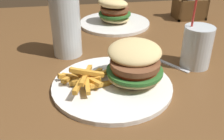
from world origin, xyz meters
The scene contains 7 objects.
dining_table centered at (0.00, 0.00, 0.62)m, with size 1.28×1.04×0.74m.
meal_plate_near centered at (-0.06, -0.17, 0.77)m, with size 0.27×0.27×0.10m.
beer_glass centered at (-0.18, 0.02, 0.83)m, with size 0.08×0.08×0.19m.
juice_glass centered at (0.14, -0.10, 0.79)m, with size 0.07×0.07×0.22m.
spoon centered at (0.02, -0.01, 0.75)m, with size 0.14×0.18×0.02m.
meal_plate_far centered at (-0.01, 0.24, 0.77)m, with size 0.25×0.25×0.10m.
condiment_caddy centered at (0.28, 0.26, 0.80)m, with size 0.11×0.08×0.14m.
Camera 1 is at (-0.17, -0.65, 1.06)m, focal length 42.00 mm.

